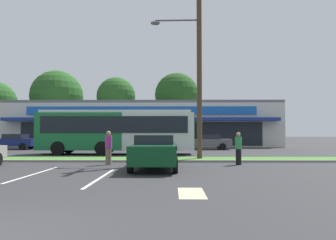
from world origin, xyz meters
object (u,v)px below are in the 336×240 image
Objects in this scene: utility_pole at (197,56)px; car_0 at (206,142)px; car_2 at (14,141)px; pedestrian_by_pole at (109,148)px; pedestrian_near_bench at (238,148)px; car_1 at (155,151)px; car_5 at (84,141)px; city_bus at (117,131)px.

car_0 is (1.78, 11.80, -5.35)m from utility_pole.
pedestrian_by_pole is at bearing 129.84° from car_2.
pedestrian_near_bench is at bearing -53.07° from utility_pole.
pedestrian_by_pole reaches higher than car_0.
pedestrian_near_bench is at bearing 115.74° from car_1.
car_2 is at bearing 144.65° from utility_pole.
pedestrian_by_pole reaches higher than pedestrian_near_bench.
car_1 is 1.03× the size of car_2.
pedestrian_by_pole is at bearing 65.78° from car_0.
car_1 is 3.09m from pedestrian_by_pole.
car_0 is at bearing 97.50° from pedestrian_near_bench.
car_2 is 6.67m from car_5.
city_bus reaches higher than car_1.
city_bus is 2.75× the size of car_2.
pedestrian_near_bench is (0.09, -14.28, 0.07)m from car_0.
utility_pole is 2.76× the size of car_2.
utility_pole is at bearing 81.44° from car_0.
car_5 reaches higher than car_2.
pedestrian_near_bench is (1.86, -2.48, -5.28)m from utility_pole.
pedestrian_by_pole is (-4.68, -2.55, -5.24)m from utility_pole.
car_0 is at bearing 41.94° from city_bus.
pedestrian_near_bench is at bearing 129.09° from car_5.
city_bus is 2.58× the size of car_5.
utility_pole is 2.59× the size of car_5.
car_5 is 18.83m from pedestrian_near_bench.
car_2 is at bearing 2.69° from car_5.
pedestrian_by_pole is at bearing -151.42° from utility_pole.
car_0 is 16.75m from car_1.
pedestrian_by_pole is (-2.42, 1.91, 0.06)m from car_1.
car_5 is at bearing -177.31° from car_2.
pedestrian_by_pole is (0.91, -7.70, -0.91)m from city_bus.
car_1 is 21.75m from car_2.
utility_pole is at bearing -53.95° from pedestrian_by_pole.
city_bus is at bearing -160.87° from car_1.
car_0 is at bearing 166.08° from car_1.
car_1 reaches higher than car_0.
utility_pole reaches higher than car_0.
car_0 is at bearing 179.92° from car_2.
pedestrian_near_bench is 6.54m from pedestrian_by_pole.
pedestrian_by_pole reaches higher than car_2.
pedestrian_near_bench is 0.96× the size of pedestrian_by_pole.
car_0 is 1.07× the size of car_5.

